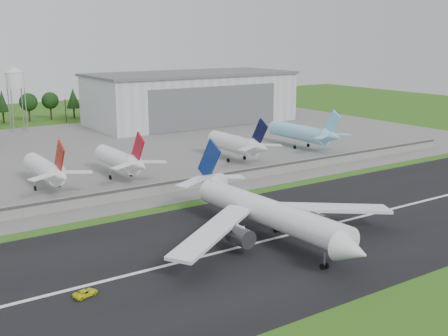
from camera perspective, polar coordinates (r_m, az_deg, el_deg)
ground at (r=113.25m, az=6.72°, el=-9.04°), size 600.00×600.00×0.00m
runway at (r=120.43m, az=3.61°, el=-7.56°), size 320.00×60.00×0.10m
runway_centerline at (r=120.41m, az=3.61°, el=-7.53°), size 220.00×1.00×0.02m
apron at (r=214.96m, az=-14.50°, el=1.36°), size 320.00×150.00×0.10m
blast_fence at (r=156.20m, az=-6.46°, el=-2.04°), size 240.00×0.61×3.50m
hangar_east at (r=284.86m, az=-3.36°, el=7.15°), size 102.00×47.00×25.20m
water_tower at (r=272.32m, az=-20.47°, el=8.59°), size 8.40×8.40×29.40m
utility_poles at (r=290.63m, az=-19.84°, el=4.00°), size 230.00×3.00×12.00m
treeline at (r=305.06m, az=-20.54°, el=4.35°), size 320.00×16.00×22.00m
main_airliner at (r=119.97m, az=4.74°, el=-5.20°), size 57.21×59.22×18.17m
ground_vehicle at (r=99.38m, az=-13.89°, el=-12.21°), size 4.69×3.03×1.20m
parked_jet_red_a at (r=165.98m, az=-17.47°, el=-0.18°), size 7.36×31.29×16.48m
parked_jet_red_b at (r=173.42m, az=-10.31°, el=0.80°), size 7.36×31.29×16.52m
parked_jet_navy at (r=194.47m, az=1.52°, el=2.44°), size 7.36×31.29×16.83m
parked_jet_skyblue at (r=219.77m, az=8.18°, el=3.55°), size 7.36×37.29×16.83m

